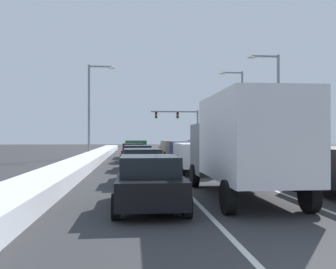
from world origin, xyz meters
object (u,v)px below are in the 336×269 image
Objects in this scene: suv_tan_center_lane_fourth at (174,148)px; sedan_maroon_left_lane_fourth at (133,152)px; street_lamp_left_mid at (92,103)px; sedan_maroon_right_lane_fourth at (218,152)px; suv_green_right_lane_fifth at (201,146)px; traffic_light_gantry at (183,121)px; suv_white_center_lane_second at (195,155)px; sedan_charcoal_left_lane_third at (137,157)px; box_truck_center_lane_nearest at (243,141)px; suv_charcoal_right_lane_third at (234,151)px; sedan_red_center_lane_fifth at (169,149)px; sedan_black_left_lane_nearest at (149,181)px; roadside_sign_right at (312,113)px; street_lamp_right_near at (274,98)px; suv_navy_center_lane_third at (186,151)px; suv_green_left_lane_fifth at (136,147)px; street_lamp_right_mid at (239,106)px; sedan_silver_left_lane_second at (142,165)px; suv_silver_right_lane_second at (273,157)px.

suv_tan_center_lane_fourth is 1.09× the size of sedan_maroon_left_lane_fourth.
sedan_maroon_right_lane_fourth is at bearing -25.86° from street_lamp_left_mid.
traffic_light_gantry is at bearing 87.41° from suv_green_right_lane_fifth.
suv_white_center_lane_second reaches higher than sedan_maroon_left_lane_fourth.
suv_green_right_lane_fifth is 1.09× the size of sedan_charcoal_left_lane_third.
box_truck_center_lane_nearest is (-3.39, -25.94, 0.88)m from suv_green_right_lane_fifth.
suv_charcoal_right_lane_third reaches higher than sedan_red_center_lane_fifth.
sedan_black_left_lane_nearest is 0.82× the size of roadside_sign_right.
street_lamp_right_near is 4.02m from roadside_sign_right.
street_lamp_right_near is at bearing 59.00° from sedan_black_left_lane_nearest.
street_lamp_left_mid is at bearing 107.56° from sedan_charcoal_left_lane_third.
sedan_maroon_left_lane_fourth is (-3.82, 3.22, -0.25)m from suv_navy_center_lane_third.
street_lamp_left_mid reaches higher than sedan_maroon_right_lane_fourth.
suv_green_left_lane_fifth is at bearing 89.98° from sedan_charcoal_left_lane_third.
suv_white_center_lane_second is 20.86m from street_lamp_right_mid.
suv_charcoal_right_lane_third is at bearing -68.48° from suv_tan_center_lane_fourth.
street_lamp_right_near is 17.07m from street_lamp_left_mid.
roadside_sign_right is (11.40, 9.07, 3.00)m from suv_white_center_lane_second.
suv_green_left_lane_fifth is (-3.46, 2.70, 0.00)m from suv_tan_center_lane_fourth.
sedan_black_left_lane_nearest is 26.62m from street_lamp_left_mid.
roadside_sign_right is at bearing 38.51° from suv_white_center_lane_second.
suv_navy_center_lane_third is (0.23, 14.88, -0.88)m from box_truck_center_lane_nearest.
street_lamp_right_near reaches higher than suv_green_right_lane_fifth.
sedan_red_center_lane_fifth is (0.32, 18.73, -0.25)m from suv_white_center_lane_second.
suv_tan_center_lane_fourth is at bearing -90.57° from sedan_red_center_lane_fifth.
suv_tan_center_lane_fourth is 9.26m from street_lamp_left_mid.
street_lamp_left_mid reaches higher than suv_green_right_lane_fifth.
roadside_sign_right reaches higher than sedan_maroon_right_lane_fourth.
box_truck_center_lane_nearest is 1.60× the size of sedan_black_left_lane_nearest.
sedan_maroon_left_lane_fourth is at bearing 101.24° from box_truck_center_lane_nearest.
traffic_light_gantry is (7.52, 41.50, 3.73)m from sedan_silver_left_lane_second.
sedan_charcoal_left_lane_third is (-3.52, -16.04, 0.00)m from sedan_red_center_lane_fifth.
sedan_maroon_right_lane_fourth is at bearing 52.18° from suv_navy_center_lane_third.
traffic_light_gantry is at bearing 83.26° from suv_white_center_lane_second.
traffic_light_gantry is (0.92, 33.04, 3.48)m from suv_charcoal_right_lane_third.
roadside_sign_right reaches higher than suv_charcoal_right_lane_third.
suv_green_right_lane_fifth reaches higher than sedan_maroon_left_lane_fourth.
roadside_sign_right is at bearing -1.32° from sedan_maroon_left_lane_fourth.
street_lamp_right_mid is (8.03, 18.75, 4.37)m from suv_white_center_lane_second.
sedan_maroon_right_lane_fourth is at bearing -88.35° from suv_green_right_lane_fifth.
traffic_light_gantry is (7.92, 28.28, 3.73)m from sedan_maroon_left_lane_fourth.
suv_tan_center_lane_fourth is at bearing 43.57° from sedan_maroon_left_lane_fourth.
sedan_charcoal_left_lane_third is 6.73m from sedan_maroon_left_lane_fourth.
suv_silver_right_lane_second and suv_green_right_lane_fifth have the same top height.
suv_silver_right_lane_second is at bearing -81.16° from sedan_red_center_lane_fifth.
sedan_charcoal_left_lane_third is 1.00× the size of sedan_maroon_left_lane_fourth.
street_lamp_left_mid is (-10.99, 18.30, 4.31)m from suv_silver_right_lane_second.
sedan_red_center_lane_fifth and sedan_maroon_left_lane_fourth have the same top height.
sedan_maroon_left_lane_fourth is at bearing -136.43° from suv_tan_center_lane_fourth.
suv_white_center_lane_second is at bearing -93.39° from suv_navy_center_lane_third.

